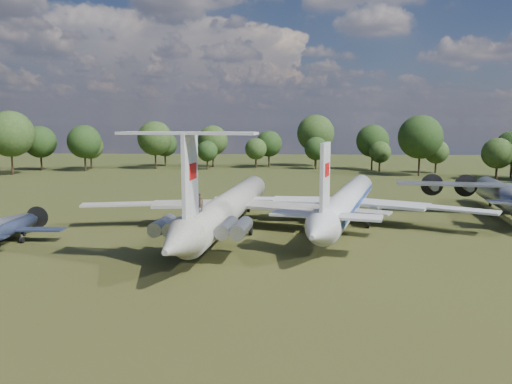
# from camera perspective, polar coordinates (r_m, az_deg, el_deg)

# --- Properties ---
(ground) EXTENTS (300.00, 300.00, 0.00)m
(ground) POSITION_cam_1_polar(r_m,az_deg,el_deg) (62.43, -7.23, -4.57)
(ground) COLOR #233C14
(ground) RESTS_ON ground
(il62_airliner) EXTENTS (43.86, 54.31, 4.97)m
(il62_airliner) POSITION_cam_1_polar(r_m,az_deg,el_deg) (62.23, -2.97, -2.22)
(il62_airliner) COLOR silver
(il62_airliner) RESTS_ON ground
(tu104_jet) EXTENTS (47.80, 56.57, 4.89)m
(tu104_jet) POSITION_cam_1_polar(r_m,az_deg,el_deg) (66.78, 10.32, -1.67)
(tu104_jet) COLOR silver
(tu104_jet) RESTS_ON ground
(an12_transport) EXTENTS (35.04, 38.07, 4.48)m
(an12_transport) POSITION_cam_1_polar(r_m,az_deg,el_deg) (80.92, 26.62, -0.86)
(an12_transport) COLOR #A1A4A9
(an12_transport) RESTS_ON ground
(small_prop_west) EXTENTS (12.51, 16.59, 2.35)m
(small_prop_west) POSITION_cam_1_polar(r_m,az_deg,el_deg) (62.97, -26.34, -4.15)
(small_prop_west) COLOR black
(small_prop_west) RESTS_ON ground
(person_on_il62) EXTENTS (0.71, 0.50, 1.83)m
(person_on_il62) POSITION_cam_1_polar(r_m,az_deg,el_deg) (48.34, -6.43, -1.15)
(person_on_il62) COLOR #886445
(person_on_il62) RESTS_ON il62_airliner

